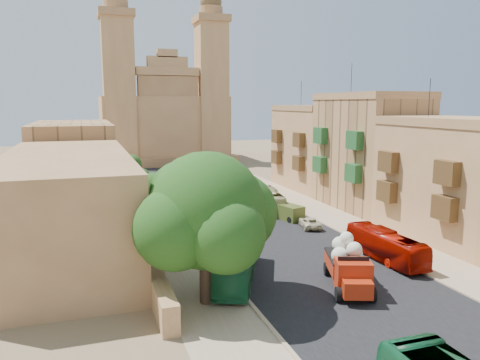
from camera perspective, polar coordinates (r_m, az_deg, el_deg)
ground at (r=31.22m, az=15.75°, el=-14.72°), size 260.00×260.00×0.00m
road_surface at (r=57.27m, az=-1.26°, el=-3.33°), size 14.00×140.00×0.01m
sidewalk_east at (r=60.68m, az=7.35°, el=-2.69°), size 5.00×140.00×0.01m
sidewalk_west at (r=55.30m, az=-10.74°, el=-3.95°), size 5.00×140.00×0.01m
kerb_east at (r=59.64m, az=5.18°, el=-2.81°), size 0.25×140.00×0.12m
kerb_west at (r=55.65m, az=-8.18°, el=-3.74°), size 0.25×140.00×0.12m
townhouse_b at (r=47.74m, az=24.58°, el=0.18°), size 9.00×14.00×14.90m
townhouse_c at (r=58.51m, az=15.35°, el=3.46°), size 9.00×14.00×17.40m
townhouse_d at (r=70.60m, az=9.02°, el=4.01°), size 9.00×14.00×15.90m
west_wall at (r=45.12m, az=-12.84°, el=-5.87°), size 1.00×40.00×1.80m
west_building_low at (r=42.28m, az=-20.17°, el=-2.63°), size 10.00×28.00×8.40m
west_building_mid at (r=67.86m, az=-19.61°, el=2.39°), size 10.00×22.00×10.00m
church at (r=103.39m, az=-9.31°, el=7.50°), size 28.00×22.50×36.30m
ficus_tree at (r=29.11m, az=-3.96°, el=-4.23°), size 9.68×8.91×9.68m
street_tree_a at (r=37.15m, az=-7.89°, el=-5.11°), size 3.24×3.24×4.99m
street_tree_b at (r=48.65m, az=-10.50°, el=-1.25°), size 3.64×3.64×5.59m
street_tree_c at (r=60.52m, az=-12.06°, el=0.03°), size 2.92×2.92×4.49m
street_tree_d at (r=72.29m, az=-13.14°, el=1.76°), size 3.25×3.25×5.00m
red_truck at (r=33.31m, az=13.10°, el=-10.05°), size 4.30×6.68×3.69m
olive_pickup at (r=51.48m, az=5.77°, el=-3.91°), size 2.75×4.31×1.65m
bus_green_north at (r=33.99m, az=-0.38°, el=-9.84°), size 6.07×10.00×2.76m
bus_red_east at (r=39.85m, az=17.28°, el=-7.64°), size 2.17×8.65×2.40m
bus_cream_east at (r=55.62m, az=3.66°, el=-2.44°), size 3.58×9.04×2.46m
car_blue_a at (r=46.75m, az=-3.65°, el=-5.45°), size 2.82×4.06×1.28m
car_white_a at (r=59.74m, az=-6.38°, el=-2.31°), size 2.27×3.61×1.12m
car_cream at (r=48.45m, az=8.51°, el=-5.13°), size 2.66×4.18×1.07m
car_dkblue at (r=66.32m, az=-7.88°, el=-1.14°), size 2.12×4.39×1.23m
car_white_b at (r=66.10m, az=-1.35°, el=-1.02°), size 2.81×4.35×1.38m
car_blue_b at (r=78.19m, az=-7.58°, el=0.47°), size 2.18×4.12×1.29m
pedestrian_a at (r=43.33m, az=18.35°, el=-6.88°), size 0.64×0.47×1.62m
pedestrian_c at (r=44.15m, az=15.30°, el=-6.31°), size 0.56×1.10×1.79m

